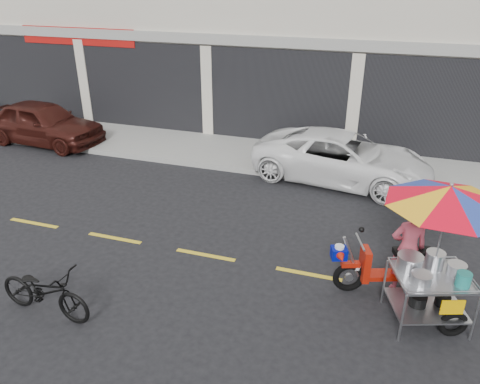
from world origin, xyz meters
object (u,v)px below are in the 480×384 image
(maroon_sedan, at_px, (43,123))
(near_bicycle, at_px, (44,291))
(food_vendor_rig, at_px, (429,229))
(white_pickup, at_px, (342,158))

(maroon_sedan, distance_m, near_bicycle, 8.65)
(maroon_sedan, relative_size, food_vendor_rig, 1.44)
(maroon_sedan, xyz_separation_m, near_bicycle, (5.44, -6.73, -0.23))
(maroon_sedan, height_order, food_vendor_rig, food_vendor_rig)
(maroon_sedan, distance_m, white_pickup, 9.19)
(near_bicycle, distance_m, food_vendor_rig, 5.98)
(white_pickup, distance_m, food_vendor_rig, 5.14)
(maroon_sedan, bearing_deg, food_vendor_rig, -109.01)
(maroon_sedan, relative_size, near_bicycle, 2.34)
(white_pickup, distance_m, near_bicycle, 7.71)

